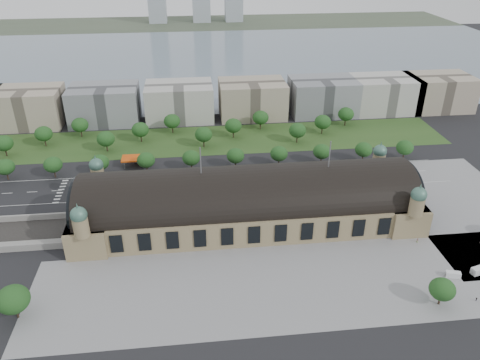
{
  "coord_description": "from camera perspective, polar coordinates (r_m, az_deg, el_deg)",
  "views": [
    {
      "loc": [
        -23.27,
        -174.99,
        116.82
      ],
      "look_at": [
        -2.02,
        13.27,
        14.0
      ],
      "focal_mm": 35.0,
      "sensor_mm": 36.0,
      "label": 1
    }
  ],
  "objects": [
    {
      "name": "tree_belt_11",
      "position": [
        319.08,
        12.79,
        7.84
      ],
      "size": [
        10.4,
        10.4,
        12.48
      ],
      "color": "#2D2116",
      "rests_on": "ground"
    },
    {
      "name": "tree_row_1",
      "position": [
        263.13,
        -21.84,
        1.75
      ],
      "size": [
        9.6,
        9.6,
        11.52
      ],
      "color": "#2D2116",
      "rests_on": "ground"
    },
    {
      "name": "tree_row_7",
      "position": [
        262.73,
        9.93,
        3.43
      ],
      "size": [
        9.6,
        9.6,
        11.52
      ],
      "color": "#2D2116",
      "rests_on": "ground"
    },
    {
      "name": "tree_plaza_s",
      "position": [
        179.62,
        23.44,
        -12.13
      ],
      "size": [
        9.0,
        9.0,
        10.64
      ],
      "color": "#2D2116",
      "rests_on": "ground"
    },
    {
      "name": "parked_car_3",
      "position": [
        229.43,
        -12.4,
        -2.64
      ],
      "size": [
        4.61,
        4.17,
        1.52
      ],
      "primitive_type": "imported",
      "rotation": [
        0.0,
        0.0,
        -0.9
      ],
      "color": "#5B5D63",
      "rests_on": "ground"
    },
    {
      "name": "office_2",
      "position": [
        330.25,
        -16.18,
        8.85
      ],
      "size": [
        45.0,
        32.0,
        24.0
      ],
      "primitive_type": "cube",
      "color": "gray",
      "rests_on": "ground"
    },
    {
      "name": "office_6",
      "position": [
        353.51,
        17.18,
        9.98
      ],
      "size": [
        45.0,
        32.0,
        24.0
      ],
      "primitive_type": "cube",
      "color": "#BAB8B1",
      "rests_on": "ground"
    },
    {
      "name": "tree_belt_1",
      "position": [
        304.02,
        -22.83,
        5.22
      ],
      "size": [
        10.4,
        10.4,
        12.48
      ],
      "color": "#2D2116",
      "rests_on": "ground"
    },
    {
      "name": "parked_car_4",
      "position": [
        227.77,
        -6.04,
        -2.31
      ],
      "size": [
        5.08,
        3.66,
        1.59
      ],
      "primitive_type": "imported",
      "rotation": [
        0.0,
        0.0,
        -1.11
      ],
      "color": "silver",
      "rests_on": "ground"
    },
    {
      "name": "tree_row_3",
      "position": [
        254.09,
        -11.39,
        2.39
      ],
      "size": [
        9.6,
        9.6,
        11.52
      ],
      "color": "#2D2116",
      "rests_on": "ground"
    },
    {
      "name": "tree_belt_4",
      "position": [
        292.7,
        -12.06,
        6.03
      ],
      "size": [
        10.4,
        10.4,
        12.48
      ],
      "color": "#2D2116",
      "rests_on": "ground"
    },
    {
      "name": "bus_west",
      "position": [
        236.95,
        -5.55,
        -0.78
      ],
      "size": [
        11.03,
        3.56,
        3.02
      ],
      "primitive_type": "imported",
      "rotation": [
        0.0,
        0.0,
        1.67
      ],
      "color": "#B43D1C",
      "rests_on": "ground"
    },
    {
      "name": "parked_car_5",
      "position": [
        230.4,
        -8.28,
        -2.11
      ],
      "size": [
        5.38,
        4.51,
        1.37
      ],
      "primitive_type": "imported",
      "rotation": [
        0.0,
        0.0,
        -1.02
      ],
      "color": "#909398",
      "rests_on": "ground"
    },
    {
      "name": "parked_car_0",
      "position": [
        234.73,
        -19.53,
        -2.96
      ],
      "size": [
        4.88,
        4.07,
        1.57
      ],
      "primitive_type": "imported",
      "rotation": [
        0.0,
        0.0,
        -0.97
      ],
      "color": "black",
      "rests_on": "ground"
    },
    {
      "name": "office_4",
      "position": [
        328.21,
        1.5,
        9.85
      ],
      "size": [
        45.0,
        32.0,
        24.0
      ],
      "primitive_type": "cube",
      "color": "tan",
      "rests_on": "ground"
    },
    {
      "name": "traffic_car_6",
      "position": [
        255.47,
        14.95,
        0.43
      ],
      "size": [
        5.76,
        2.87,
        1.57
      ],
      "primitive_type": "imported",
      "rotation": [
        0.0,
        0.0,
        -1.62
      ],
      "color": "silver",
      "rests_on": "ground"
    },
    {
      "name": "far_shore",
      "position": [
        683.46,
        -4.64,
        18.56
      ],
      "size": [
        700.0,
        120.0,
        0.14
      ],
      "primitive_type": "cube",
      "color": "#44513D",
      "rests_on": "ground"
    },
    {
      "name": "tree_row_8",
      "position": [
        270.23,
        14.84,
        3.61
      ],
      "size": [
        9.6,
        9.6,
        11.52
      ],
      "color": "#2D2116",
      "rests_on": "ground"
    },
    {
      "name": "petrol_station",
      "position": [
        267.66,
        -12.4,
        2.61
      ],
      "size": [
        14.0,
        13.0,
        5.05
      ],
      "color": "#D94A0C",
      "rests_on": "ground"
    },
    {
      "name": "traffic_car_4",
      "position": [
        243.95,
        1.03,
        0.06
      ],
      "size": [
        4.2,
        1.97,
        1.39
      ],
      "primitive_type": "imported",
      "rotation": [
        0.0,
        0.0,
        -1.49
      ],
      "color": "#1E1948",
      "rests_on": "ground"
    },
    {
      "name": "bus_east",
      "position": [
        237.48,
        5.52,
        -0.69
      ],
      "size": [
        11.49,
        3.63,
        3.15
      ],
      "primitive_type": "imported",
      "rotation": [
        0.0,
        0.0,
        1.66
      ],
      "color": "beige",
      "rests_on": "ground"
    },
    {
      "name": "tree_belt_7",
      "position": [
        292.27,
        -0.83,
        6.64
      ],
      "size": [
        10.4,
        10.4,
        12.48
      ],
      "color": "#2D2116",
      "rests_on": "ground"
    },
    {
      "name": "lake",
      "position": [
        487.76,
        -3.64,
        14.58
      ],
      "size": [
        700.0,
        320.0,
        0.08
      ],
      "primitive_type": "cube",
      "color": "slate",
      "rests_on": "ground"
    },
    {
      "name": "tree_belt_10",
      "position": [
        302.76,
        10.05,
        6.99
      ],
      "size": [
        10.4,
        10.4,
        12.48
      ],
      "color": "#2D2116",
      "rests_on": "ground"
    },
    {
      "name": "parked_car_1",
      "position": [
        232.39,
        -16.81,
        -2.82
      ],
      "size": [
        6.05,
        5.26,
        1.55
      ],
      "primitive_type": "imported",
      "rotation": [
        0.0,
        0.0,
        -0.97
      ],
      "color": "maroon",
      "rests_on": "ground"
    },
    {
      "name": "tree_belt_5",
      "position": [
        302.48,
        -8.29,
        7.11
      ],
      "size": [
        10.4,
        10.4,
        12.48
      ],
      "color": "#2D2116",
      "rests_on": "ground"
    },
    {
      "name": "office_5",
      "position": [
        338.45,
        10.04,
        10.01
      ],
      "size": [
        45.0,
        32.0,
        24.0
      ],
      "primitive_type": "cube",
      "color": "gray",
      "rests_on": "ground"
    },
    {
      "name": "pedestrian_4",
      "position": [
        190.02,
        26.85,
        -12.87
      ],
      "size": [
        1.07,
        0.93,
        1.55
      ],
      "primitive_type": "imported",
      "rotation": [
        0.0,
        0.0,
        3.76
      ],
      "color": "gray",
      "rests_on": "ground"
    },
    {
      "name": "tree_plaza_sw",
      "position": [
        176.82,
        -25.93,
        -12.96
      ],
      "size": [
        11.0,
        11.0,
        12.73
      ],
      "color": "#2D2116",
      "rests_on": "ground"
    },
    {
      "name": "tree_row_0",
      "position": [
        270.75,
        -26.72,
        1.43
      ],
      "size": [
        9.6,
        9.6,
        11.52
      ],
      "color": "#2D2116",
      "rests_on": "ground"
    },
    {
      "name": "tree_row_5",
      "position": [
        253.95,
        -0.55,
        2.97
      ],
      "size": [
        9.6,
        9.6,
        11.52
      ],
      "color": "#2D2116",
      "rests_on": "ground"
    },
    {
      "name": "tree_belt_3",
      "position": [
        284.37,
        -16.05,
        4.85
      ],
      "size": [
        10.4,
        10.4,
        12.48
      ],
      "color": "#2D2116",
      "rests_on": "ground"
    },
    {
      "name": "tree_belt_9",
      "position": [
        287.27,
        7.02,
        6.02
      ],
      "size": [
        10.4,
        10.4,
        12.48
      ],
      "color": "#2D2116",
      "rests_on": "ground"
    },
    {
      "name": "traffic_car_2",
      "position": [
        243.13,
        -13.47,
        -0.87
      ],
      "size": [
        6.17,
        3.43,
        1.63
      ],
      "primitive_type": "imported",
      "rotation": [
        0.0,
        0.0,
        -1.44
      ],
      "color": "black",
      "rests_on": "ground"
    },
    {
      "name": "office_7",
      "position": [
        370.98,
        22.96,
        9.84
      ],
      "size": [
        45.0,
        32.0,
        24.0
      ],
      "primitive_type": "cube",
      "color": "tan",
      "rests_on": "ground"
    },
    {
      "name": "traffic_car_5",
      "position": [
        256.44,
        9.92,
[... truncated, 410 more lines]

